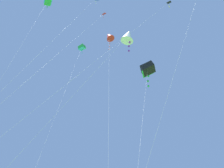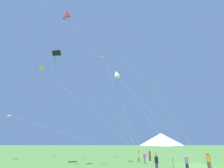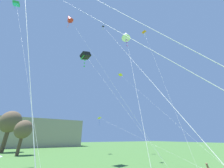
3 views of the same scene
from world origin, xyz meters
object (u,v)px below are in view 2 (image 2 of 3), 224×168
at_px(kite_black_delta_7, 67,22).
at_px(person_orange_shirt, 209,160).
at_px(kite_black_box_1, 57,54).
at_px(cooler_box, 186,160).
at_px(kite_yellow_delta_0, 10,116).
at_px(person_red_shirt, 150,155).
at_px(kite_yellow_delta_8, 42,69).
at_px(person_purple_shirt, 145,158).
at_px(person_grey_shirt, 187,162).
at_px(person_yellow_shirt, 139,156).
at_px(festival_tent, 161,139).
at_px(person_black_shirt, 156,162).
at_px(kite_white_diamond_2, 117,74).
at_px(kite_orange_delta_10, 102,58).
at_px(kite_red_diamond_9, 67,13).

bearing_deg(kite_black_delta_7, person_orange_shirt, -108.86).
bearing_deg(kite_black_box_1, kite_black_delta_7, -4.88).
bearing_deg(cooler_box, kite_yellow_delta_0, 85.37).
relative_size(person_red_shirt, kite_black_delta_7, 0.06).
bearing_deg(kite_yellow_delta_8, person_purple_shirt, -115.55).
bearing_deg(person_grey_shirt, kite_black_delta_7, -159.83).
distance_m(person_orange_shirt, kite_yellow_delta_0, 31.11).
xyz_separation_m(kite_black_box_1, kite_black_delta_7, (2.99, -0.26, 8.13)).
bearing_deg(person_yellow_shirt, festival_tent, -25.55).
xyz_separation_m(person_black_shirt, kite_white_diamond_2, (5.48, 3.94, 12.19)).
bearing_deg(cooler_box, kite_white_diamond_2, 107.00).
height_order(cooler_box, person_red_shirt, person_red_shirt).
xyz_separation_m(festival_tent, kite_orange_delta_10, (14.76, 6.25, 15.70)).
height_order(person_grey_shirt, person_orange_shirt, person_orange_shirt).
distance_m(kite_yellow_delta_0, kite_black_box_1, 14.67).
xyz_separation_m(cooler_box, person_black_shirt, (-8.79, 6.86, 0.75)).
bearing_deg(kite_red_diamond_9, kite_yellow_delta_8, 29.92).
distance_m(person_orange_shirt, kite_black_delta_7, 30.40).
bearing_deg(festival_tent, person_purple_shirt, -1.28).
relative_size(festival_tent, kite_yellow_delta_0, 0.15).
distance_m(person_red_shirt, kite_black_delta_7, 27.35).
height_order(person_grey_shirt, person_yellow_shirt, person_yellow_shirt).
bearing_deg(person_red_shirt, person_purple_shirt, -115.09).
relative_size(festival_tent, person_grey_shirt, 2.43).
relative_size(person_grey_shirt, person_orange_shirt, 0.84).
height_order(person_red_shirt, kite_black_box_1, kite_black_box_1).
xyz_separation_m(person_grey_shirt, kite_yellow_delta_0, (11.06, 25.93, 6.36)).
bearing_deg(kite_yellow_delta_0, cooler_box, -94.63).
distance_m(person_grey_shirt, person_yellow_shirt, 9.05).
height_order(person_purple_shirt, person_yellow_shirt, person_yellow_shirt).
bearing_deg(kite_orange_delta_10, person_purple_shirt, -128.82).
relative_size(festival_tent, kite_black_box_1, 0.22).
bearing_deg(person_orange_shirt, person_grey_shirt, 6.84).
bearing_deg(person_red_shirt, person_black_shirt, -101.12).
relative_size(kite_yellow_delta_8, kite_red_diamond_9, 1.04).
distance_m(person_red_shirt, kite_black_box_1, 21.73).
distance_m(person_purple_shirt, kite_white_diamond_2, 12.91).
bearing_deg(kite_black_box_1, kite_red_diamond_9, -150.41).
bearing_deg(kite_black_box_1, person_grey_shirt, -102.98).
distance_m(person_yellow_shirt, person_orange_shirt, 10.17).
distance_m(person_grey_shirt, kite_yellow_delta_8, 32.91).
xyz_separation_m(person_purple_shirt, kite_black_box_1, (-2.16, 13.15, 14.99)).
xyz_separation_m(festival_tent, person_yellow_shirt, (11.78, 0.29, -2.34)).
height_order(person_black_shirt, person_orange_shirt, person_black_shirt).
xyz_separation_m(kite_black_delta_7, kite_yellow_delta_8, (8.68, 7.00, -5.71)).
bearing_deg(person_orange_shirt, festival_tent, 31.74).
height_order(person_black_shirt, kite_yellow_delta_0, kite_yellow_delta_0).
bearing_deg(kite_yellow_delta_0, kite_white_diamond_2, -106.94).
bearing_deg(person_orange_shirt, kite_yellow_delta_8, -31.12).
bearing_deg(festival_tent, person_orange_shirt, -57.46).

